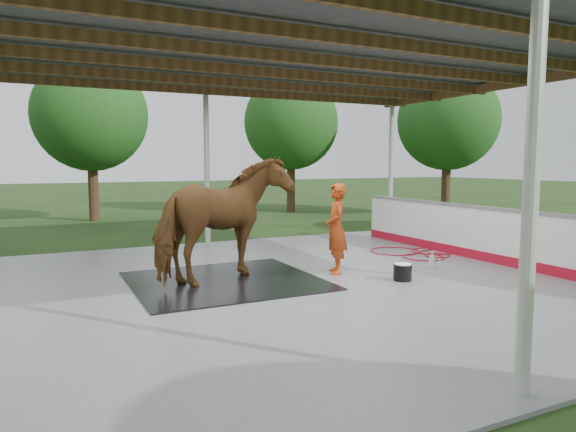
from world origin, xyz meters
name	(u,v)px	position (x,y,z in m)	size (l,w,h in m)	color
ground	(290,286)	(0.00, 0.00, 0.00)	(100.00, 100.00, 0.00)	#1E3814
concrete_slab	(290,284)	(0.00, 0.00, 0.03)	(12.00, 10.00, 0.05)	slate
pavilion_structure	(290,50)	(0.00, 0.00, 3.97)	(12.60, 10.60, 4.05)	beige
dasher_board	(485,235)	(4.60, 0.00, 0.59)	(0.16, 8.00, 1.15)	#A90E23
tree_belt	(283,71)	(0.30, 0.90, 3.79)	(28.00, 28.00, 5.80)	#382314
rubber_mat	(225,281)	(-0.97, 0.61, 0.06)	(3.16, 2.96, 0.02)	black
horse	(225,218)	(-0.97, 0.61, 1.16)	(1.17, 2.56, 2.17)	brown
handler	(336,229)	(1.12, 0.33, 0.89)	(0.61, 0.40, 1.69)	#C34114
wash_bucket	(403,272)	(1.86, -0.70, 0.20)	(0.32, 0.32, 0.30)	black
soap_bottle_a	(432,260)	(3.10, -0.07, 0.21)	(0.12, 0.12, 0.32)	silver
soap_bottle_b	(439,263)	(3.20, -0.17, 0.14)	(0.08, 0.08, 0.18)	#338CD8
hose_coil	(416,253)	(3.86, 1.32, 0.06)	(2.03, 1.90, 0.02)	#AF0C20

